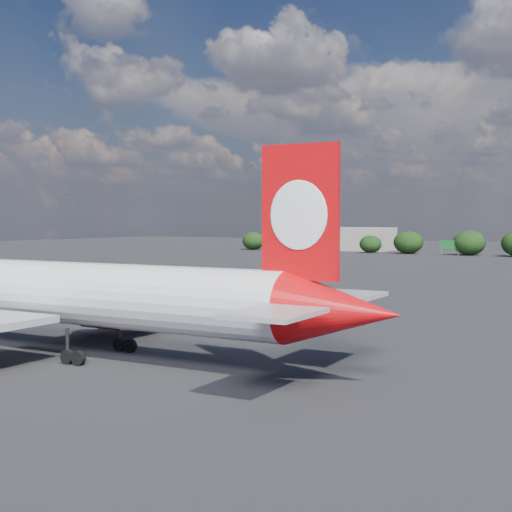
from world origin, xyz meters
The scene contains 4 objects.
ground centered at (0.00, 60.00, 0.00)m, with size 500.00×500.00×0.00m, color black.
qantas_airliner centered at (5.97, 3.27, 4.88)m, with size 49.10×46.66×16.03m.
terminal_building centered at (-65.00, 192.00, 4.00)m, with size 42.00×16.00×8.00m.
highway_sign centered at (-18.00, 176.00, 3.13)m, with size 6.00×0.30×4.50m.
Camera 1 is at (47.23, -37.52, 11.07)m, focal length 50.00 mm.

